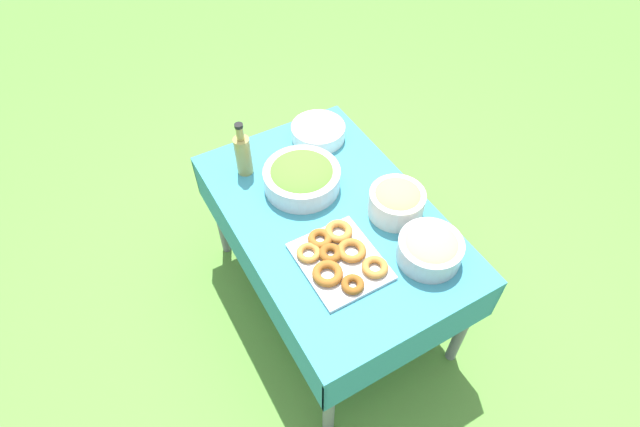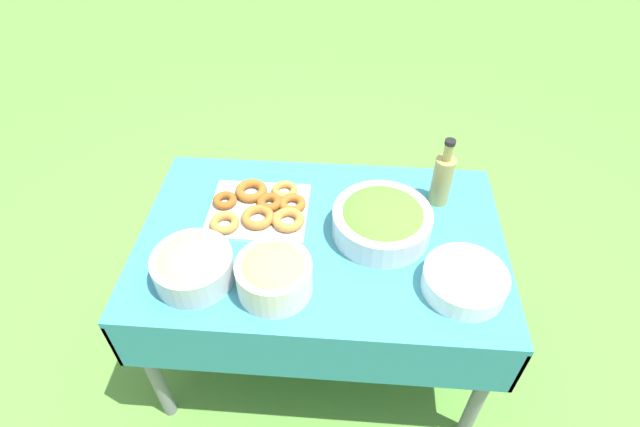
{
  "view_description": "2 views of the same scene",
  "coord_description": "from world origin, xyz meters",
  "px_view_note": "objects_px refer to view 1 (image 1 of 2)",
  "views": [
    {
      "loc": [
        1.19,
        -0.74,
        2.31
      ],
      "look_at": [
        0.02,
        -0.07,
        0.75
      ],
      "focal_mm": 28.0,
      "sensor_mm": 36.0,
      "label": 1
    },
    {
      "loc": [
        -0.09,
        1.2,
        1.95
      ],
      "look_at": [
        0.0,
        0.0,
        0.8
      ],
      "focal_mm": 28.0,
      "sensor_mm": 36.0,
      "label": 2
    }
  ],
  "objects_px": {
    "plate_stack": "(318,132)",
    "fruit_bowl": "(397,201)",
    "salad_bowl": "(302,177)",
    "donut_platter": "(339,258)",
    "olive_oil_bottle": "(243,154)",
    "pasta_bowl": "(430,248)"
  },
  "relations": [
    {
      "from": "plate_stack",
      "to": "fruit_bowl",
      "type": "xyz_separation_m",
      "value": [
        0.59,
        0.05,
        0.04
      ]
    },
    {
      "from": "salad_bowl",
      "to": "donut_platter",
      "type": "height_order",
      "value": "salad_bowl"
    },
    {
      "from": "salad_bowl",
      "to": "fruit_bowl",
      "type": "distance_m",
      "value": 0.43
    },
    {
      "from": "salad_bowl",
      "to": "donut_platter",
      "type": "distance_m",
      "value": 0.44
    },
    {
      "from": "plate_stack",
      "to": "olive_oil_bottle",
      "type": "xyz_separation_m",
      "value": [
        0.04,
        -0.41,
        0.07
      ]
    },
    {
      "from": "pasta_bowl",
      "to": "donut_platter",
      "type": "height_order",
      "value": "pasta_bowl"
    },
    {
      "from": "donut_platter",
      "to": "pasta_bowl",
      "type": "bearing_deg",
      "value": 63.02
    },
    {
      "from": "olive_oil_bottle",
      "to": "pasta_bowl",
      "type": "bearing_deg",
      "value": 27.89
    },
    {
      "from": "donut_platter",
      "to": "plate_stack",
      "type": "height_order",
      "value": "plate_stack"
    },
    {
      "from": "olive_oil_bottle",
      "to": "salad_bowl",
      "type": "bearing_deg",
      "value": 40.16
    },
    {
      "from": "salad_bowl",
      "to": "olive_oil_bottle",
      "type": "relative_size",
      "value": 1.24
    },
    {
      "from": "salad_bowl",
      "to": "pasta_bowl",
      "type": "height_order",
      "value": "pasta_bowl"
    },
    {
      "from": "donut_platter",
      "to": "fruit_bowl",
      "type": "distance_m",
      "value": 0.36
    },
    {
      "from": "donut_platter",
      "to": "olive_oil_bottle",
      "type": "distance_m",
      "value": 0.67
    },
    {
      "from": "pasta_bowl",
      "to": "fruit_bowl",
      "type": "relative_size",
      "value": 1.09
    },
    {
      "from": "salad_bowl",
      "to": "donut_platter",
      "type": "bearing_deg",
      "value": -9.02
    },
    {
      "from": "pasta_bowl",
      "to": "olive_oil_bottle",
      "type": "height_order",
      "value": "olive_oil_bottle"
    },
    {
      "from": "pasta_bowl",
      "to": "plate_stack",
      "type": "distance_m",
      "value": 0.85
    },
    {
      "from": "salad_bowl",
      "to": "donut_platter",
      "type": "relative_size",
      "value": 0.92
    },
    {
      "from": "olive_oil_bottle",
      "to": "fruit_bowl",
      "type": "relative_size",
      "value": 1.17
    },
    {
      "from": "plate_stack",
      "to": "olive_oil_bottle",
      "type": "relative_size",
      "value": 0.95
    },
    {
      "from": "donut_platter",
      "to": "olive_oil_bottle",
      "type": "relative_size",
      "value": 1.35
    }
  ]
}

